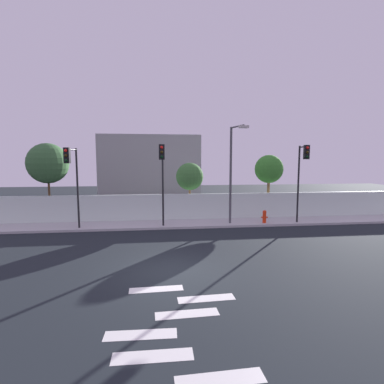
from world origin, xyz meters
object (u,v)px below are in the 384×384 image
at_px(roadside_tree_midleft, 190,177).
at_px(roadside_tree_midright, 269,169).
at_px(traffic_light_center, 303,167).
at_px(traffic_light_right, 162,168).
at_px(traffic_light_left, 72,171).
at_px(fire_hydrant, 264,216).
at_px(street_lamp_curbside, 233,167).
at_px(roadside_tree_leftmost, 48,163).

distance_m(roadside_tree_midleft, roadside_tree_midright, 6.15).
bearing_deg(traffic_light_center, traffic_light_right, -179.34).
xyz_separation_m(traffic_light_right, roadside_tree_midleft, (2.09, 3.64, -0.74)).
distance_m(traffic_light_left, fire_hydrant, 12.50).
bearing_deg(street_lamp_curbside, roadside_tree_leftmost, 166.21).
height_order(roadside_tree_leftmost, roadside_tree_midright, roadside_tree_leftmost).
bearing_deg(street_lamp_curbside, traffic_light_left, -176.95).
bearing_deg(street_lamp_curbside, traffic_light_center, -5.91).
relative_size(traffic_light_left, roadside_tree_midleft, 1.18).
height_order(traffic_light_right, roadside_tree_leftmost, roadside_tree_leftmost).
bearing_deg(roadside_tree_midright, street_lamp_curbside, -140.24).
height_order(traffic_light_right, street_lamp_curbside, street_lamp_curbside).
relative_size(traffic_light_center, roadside_tree_midright, 1.08).
bearing_deg(fire_hydrant, roadside_tree_midleft, 146.98).
xyz_separation_m(roadside_tree_leftmost, roadside_tree_midleft, (10.01, 0.00, -0.99)).
height_order(street_lamp_curbside, fire_hydrant, street_lamp_curbside).
xyz_separation_m(roadside_tree_leftmost, roadside_tree_midright, (16.14, 0.00, -0.47)).
relative_size(traffic_light_left, traffic_light_center, 0.95).
xyz_separation_m(traffic_light_right, fire_hydrant, (6.79, 0.58, -3.24)).
distance_m(fire_hydrant, roadside_tree_leftmost, 15.42).
relative_size(traffic_light_left, fire_hydrant, 5.70).
relative_size(traffic_light_left, street_lamp_curbside, 0.78).
bearing_deg(traffic_light_right, roadside_tree_midleft, 60.09).
bearing_deg(roadside_tree_midleft, traffic_light_left, -154.16).
distance_m(roadside_tree_leftmost, roadside_tree_midright, 16.15).
xyz_separation_m(traffic_light_right, roadside_tree_midright, (8.22, 3.64, -0.21)).
distance_m(traffic_light_left, roadside_tree_midright, 14.00).
xyz_separation_m(traffic_light_right, roadside_tree_leftmost, (-7.92, 3.64, 0.26)).
height_order(traffic_light_center, roadside_tree_leftmost, roadside_tree_leftmost).
relative_size(traffic_light_center, street_lamp_curbside, 0.81).
distance_m(street_lamp_curbside, fire_hydrant, 3.98).
relative_size(traffic_light_right, fire_hydrant, 5.94).
bearing_deg(roadside_tree_leftmost, traffic_light_left, -53.98).
distance_m(traffic_light_center, traffic_light_right, 9.10).
height_order(traffic_light_left, roadside_tree_midleft, traffic_light_left).
bearing_deg(fire_hydrant, street_lamp_curbside, -179.81).
relative_size(traffic_light_center, roadside_tree_leftmost, 0.93).
distance_m(traffic_light_center, roadside_tree_midright, 3.64).
bearing_deg(street_lamp_curbside, fire_hydrant, 0.19).
bearing_deg(fire_hydrant, traffic_light_right, -175.09).
height_order(roadside_tree_midleft, roadside_tree_midright, roadside_tree_midright).
bearing_deg(traffic_light_right, traffic_light_center, 0.66).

